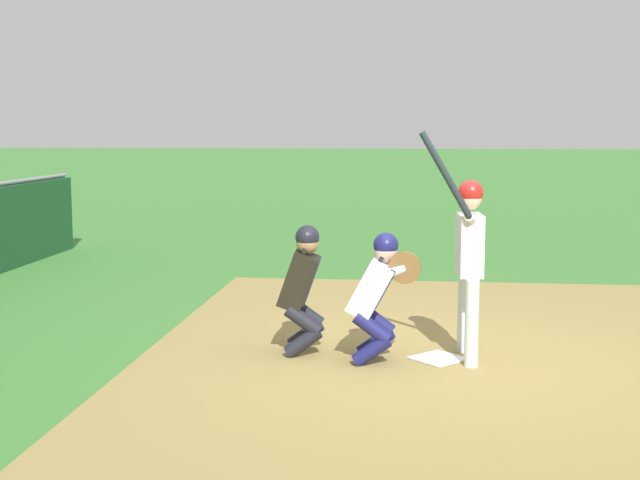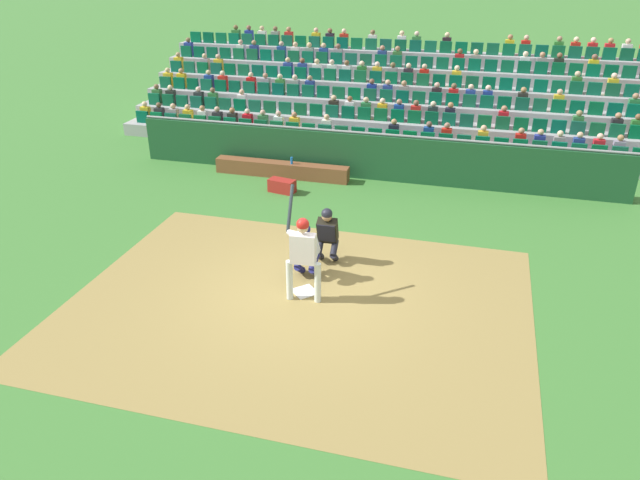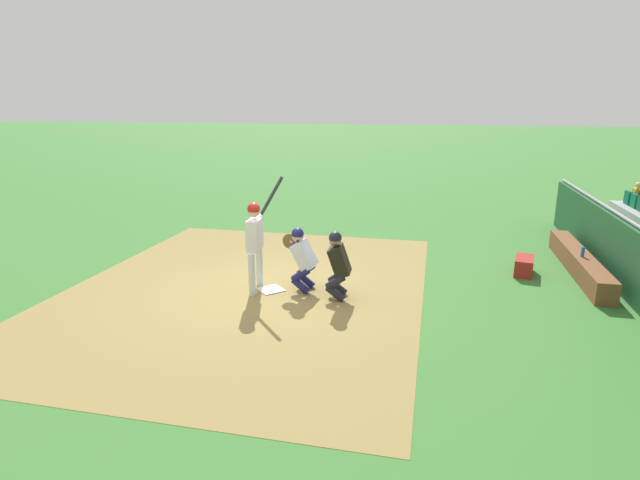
{
  "view_description": "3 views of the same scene",
  "coord_description": "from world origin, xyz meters",
  "px_view_note": "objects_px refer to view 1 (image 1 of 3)",
  "views": [
    {
      "loc": [
        8.37,
        -0.22,
        2.25
      ],
      "look_at": [
        0.39,
        -1.12,
        1.21
      ],
      "focal_mm": 49.3,
      "sensor_mm": 36.0,
      "label": 1
    },
    {
      "loc": [
        -2.97,
        9.73,
        6.23
      ],
      "look_at": [
        -0.31,
        -0.02,
        1.2
      ],
      "focal_mm": 33.51,
      "sensor_mm": 36.0,
      "label": 2
    },
    {
      "loc": [
        -8.89,
        -3.0,
        3.54
      ],
      "look_at": [
        0.45,
        -0.88,
        0.95
      ],
      "focal_mm": 28.51,
      "sensor_mm": 36.0,
      "label": 3
    }
  ],
  "objects_px": {
    "home_plate_marker": "(439,358)",
    "home_plate_umpire": "(303,283)",
    "catcher_crouching": "(378,290)",
    "batter_at_plate": "(469,249)"
  },
  "relations": [
    {
      "from": "batter_at_plate",
      "to": "home_plate_umpire",
      "type": "xyz_separation_m",
      "value": [
        -0.06,
        -1.61,
        -0.38
      ]
    },
    {
      "from": "catcher_crouching",
      "to": "home_plate_umpire",
      "type": "xyz_separation_m",
      "value": [
        -0.26,
        -0.76,
        -0.0
      ]
    },
    {
      "from": "catcher_crouching",
      "to": "home_plate_umpire",
      "type": "relative_size",
      "value": 0.97
    },
    {
      "from": "home_plate_marker",
      "to": "batter_at_plate",
      "type": "distance_m",
      "value": 1.11
    },
    {
      "from": "home_plate_marker",
      "to": "catcher_crouching",
      "type": "xyz_separation_m",
      "value": [
        0.15,
        -0.59,
        0.69
      ]
    },
    {
      "from": "home_plate_marker",
      "to": "home_plate_umpire",
      "type": "distance_m",
      "value": 1.52
    },
    {
      "from": "home_plate_umpire",
      "to": "batter_at_plate",
      "type": "bearing_deg",
      "value": 87.9
    },
    {
      "from": "catcher_crouching",
      "to": "home_plate_marker",
      "type": "bearing_deg",
      "value": 104.1
    },
    {
      "from": "home_plate_marker",
      "to": "home_plate_umpire",
      "type": "xyz_separation_m",
      "value": [
        -0.11,
        -1.34,
        0.69
      ]
    },
    {
      "from": "batter_at_plate",
      "to": "catcher_crouching",
      "type": "height_order",
      "value": "batter_at_plate"
    }
  ]
}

